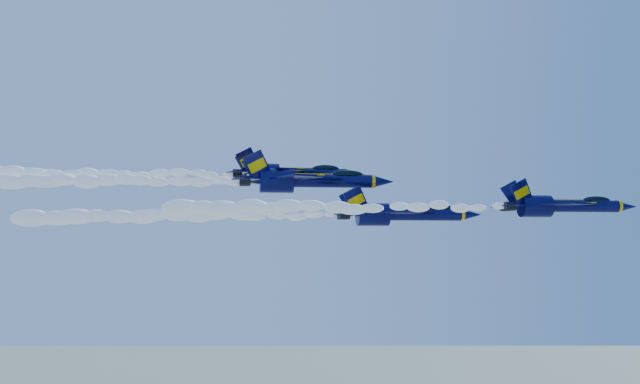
{
  "coord_description": "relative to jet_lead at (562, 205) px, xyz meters",
  "views": [
    {
      "loc": [
        -18.54,
        -84.81,
        148.26
      ],
      "look_at": [
        -6.03,
        -0.91,
        154.0
      ],
      "focal_mm": 40.0,
      "sensor_mm": 36.0,
      "label": 1
    }
  ],
  "objects": [
    {
      "name": "jet_second",
      "position": [
        -15.24,
        9.68,
        -0.62
      ],
      "size": [
        17.44,
        14.3,
        6.48
      ],
      "color": "#070738"
    },
    {
      "name": "jet_third",
      "position": [
        -25.64,
        15.81,
        3.75
      ],
      "size": [
        19.58,
        16.07,
        7.28
      ],
      "color": "#070738"
    },
    {
      "name": "smoke_trail_jet_third",
      "position": [
        -51.72,
        15.81,
        3.32
      ],
      "size": [
        35.44,
        2.18,
        1.96
      ],
      "primitive_type": "ellipsoid",
      "color": "white"
    },
    {
      "name": "jet_fourth",
      "position": [
        -27.01,
        22.09,
        5.17
      ],
      "size": [
        17.94,
        14.72,
        6.67
      ],
      "color": "#070738"
    },
    {
      "name": "smoke_trail_jet_second",
      "position": [
        -40.41,
        9.68,
        -1.02
      ],
      "size": [
        35.44,
        1.94,
        1.75
      ],
      "primitive_type": "ellipsoid",
      "color": "white"
    },
    {
      "name": "smoke_trail_jet_fourth",
      "position": [
        -52.39,
        22.09,
        4.76
      ],
      "size": [
        35.44,
        2.0,
        1.8
      ],
      "primitive_type": "ellipsoid",
      "color": "white"
    },
    {
      "name": "smoke_trail_jet_lead",
      "position": [
        -24.32,
        0.0,
        -0.39
      ],
      "size": [
        35.44,
        1.72,
        1.55
      ],
      "primitive_type": "ellipsoid",
      "color": "white"
    },
    {
      "name": "jet_lead",
      "position": [
        0.0,
        0.0,
        0.0
      ],
      "size": [
        15.44,
        12.66,
        5.74
      ],
      "color": "#070738"
    }
  ]
}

